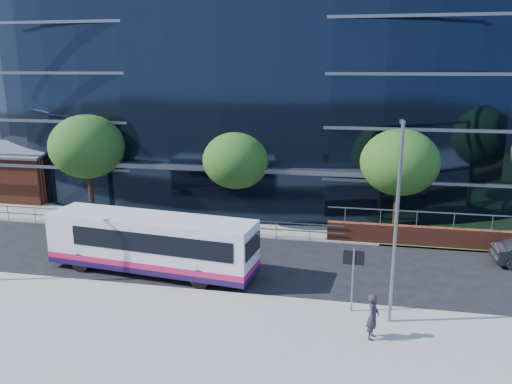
% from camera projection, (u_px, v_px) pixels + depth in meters
% --- Properties ---
extents(ground, '(200.00, 200.00, 0.00)m').
position_uv_depth(ground, '(253.00, 289.00, 23.17)').
color(ground, black).
rests_on(ground, ground).
extents(pavement_near, '(80.00, 8.00, 0.15)m').
position_uv_depth(pavement_near, '(226.00, 344.00, 18.39)').
color(pavement_near, gray).
rests_on(pavement_near, ground).
extents(kerb, '(80.00, 0.25, 0.16)m').
position_uv_depth(kerb, '(248.00, 297.00, 22.19)').
color(kerb, gray).
rests_on(kerb, ground).
extents(yellow_line_outer, '(80.00, 0.08, 0.01)m').
position_uv_depth(yellow_line_outer, '(249.00, 296.00, 22.40)').
color(yellow_line_outer, gold).
rests_on(yellow_line_outer, ground).
extents(yellow_line_inner, '(80.00, 0.08, 0.01)m').
position_uv_depth(yellow_line_inner, '(250.00, 295.00, 22.55)').
color(yellow_line_inner, gold).
rests_on(yellow_line_inner, ground).
extents(far_forecourt, '(50.00, 8.00, 0.10)m').
position_uv_depth(far_forecourt, '(200.00, 214.00, 34.74)').
color(far_forecourt, gray).
rests_on(far_forecourt, ground).
extents(glass_office, '(44.00, 23.10, 16.00)m').
position_uv_depth(glass_office, '(255.00, 91.00, 41.78)').
color(glass_office, black).
rests_on(glass_office, ground).
extents(brick_pavilion, '(8.60, 6.66, 4.40)m').
position_uv_depth(brick_pavilion, '(16.00, 171.00, 39.63)').
color(brick_pavilion, maroon).
rests_on(brick_pavilion, ground).
extents(guard_railings, '(24.00, 0.05, 1.10)m').
position_uv_depth(guard_railings, '(150.00, 218.00, 31.12)').
color(guard_railings, slate).
rests_on(guard_railings, ground).
extents(street_sign, '(0.85, 0.09, 2.80)m').
position_uv_depth(street_sign, '(353.00, 266.00, 20.29)').
color(street_sign, slate).
rests_on(street_sign, pavement_near).
extents(tree_far_a, '(4.95, 4.95, 6.98)m').
position_uv_depth(tree_far_a, '(87.00, 147.00, 32.96)').
color(tree_far_a, black).
rests_on(tree_far_a, ground).
extents(tree_far_b, '(4.29, 4.29, 6.05)m').
position_uv_depth(tree_far_b, '(236.00, 160.00, 31.73)').
color(tree_far_b, black).
rests_on(tree_far_b, ground).
extents(tree_far_c, '(4.62, 4.62, 6.51)m').
position_uv_depth(tree_far_c, '(400.00, 162.00, 29.31)').
color(tree_far_c, black).
rests_on(tree_far_c, ground).
extents(streetlight_east, '(0.15, 0.77, 8.00)m').
position_uv_depth(streetlight_east, '(396.00, 218.00, 18.89)').
color(streetlight_east, slate).
rests_on(streetlight_east, pavement_near).
extents(city_bus, '(10.83, 3.66, 2.87)m').
position_uv_depth(city_bus, '(153.00, 243.00, 24.70)').
color(city_bus, silver).
rests_on(city_bus, ground).
extents(pedestrian, '(0.58, 0.73, 1.76)m').
position_uv_depth(pedestrian, '(373.00, 317.00, 18.47)').
color(pedestrian, '#292030').
rests_on(pedestrian, pavement_near).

